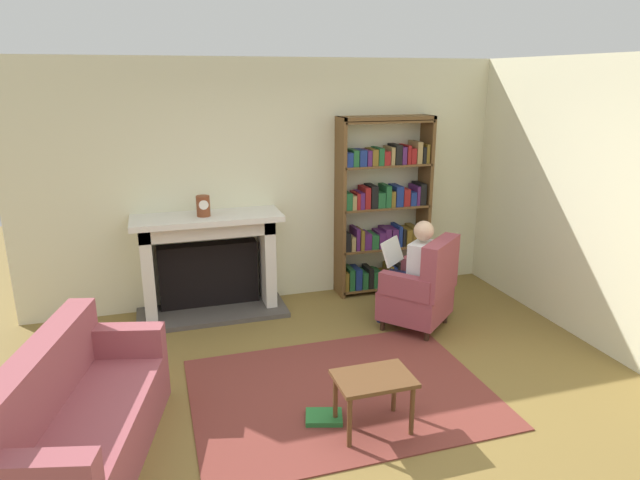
# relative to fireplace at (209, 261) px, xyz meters

# --- Properties ---
(ground) EXTENTS (14.00, 14.00, 0.00)m
(ground) POSITION_rel_fireplace_xyz_m (0.82, -2.30, -0.59)
(ground) COLOR olive
(back_wall) EXTENTS (5.60, 0.10, 2.70)m
(back_wall) POSITION_rel_fireplace_xyz_m (0.82, 0.25, 0.76)
(back_wall) COLOR beige
(back_wall) RESTS_ON ground
(side_wall_right) EXTENTS (0.10, 5.20, 2.70)m
(side_wall_right) POSITION_rel_fireplace_xyz_m (3.47, -1.05, 0.76)
(side_wall_right) COLOR beige
(side_wall_right) RESTS_ON ground
(area_rug) EXTENTS (2.40, 1.80, 0.01)m
(area_rug) POSITION_rel_fireplace_xyz_m (0.82, -2.00, -0.58)
(area_rug) COLOR brown
(area_rug) RESTS_ON ground
(fireplace) EXTENTS (1.59, 0.64, 1.11)m
(fireplace) POSITION_rel_fireplace_xyz_m (0.00, 0.00, 0.00)
(fireplace) COLOR #4C4742
(fireplace) RESTS_ON ground
(mantel_clock) EXTENTS (0.14, 0.14, 0.21)m
(mantel_clock) POSITION_rel_fireplace_xyz_m (-0.03, -0.10, 0.63)
(mantel_clock) COLOR brown
(mantel_clock) RESTS_ON fireplace
(bookshelf) EXTENTS (1.10, 0.32, 2.08)m
(bookshelf) POSITION_rel_fireplace_xyz_m (2.05, 0.03, 0.40)
(bookshelf) COLOR brown
(bookshelf) RESTS_ON ground
(armchair_reading) EXTENTS (0.89, 0.89, 0.97)m
(armchair_reading) POSITION_rel_fireplace_xyz_m (2.02, -1.08, -0.16)
(armchair_reading) COLOR #331E14
(armchair_reading) RESTS_ON ground
(seated_reader) EXTENTS (0.57, 0.59, 1.14)m
(seated_reader) POSITION_rel_fireplace_xyz_m (1.94, -0.99, 0.04)
(seated_reader) COLOR silver
(seated_reader) RESTS_ON ground
(sofa_floral) EXTENTS (1.11, 1.82, 0.85)m
(sofa_floral) POSITION_rel_fireplace_xyz_m (-1.12, -2.31, -0.27)
(sofa_floral) COLOR #9D4C54
(sofa_floral) RESTS_ON ground
(side_table) EXTENTS (0.56, 0.39, 0.43)m
(side_table) POSITION_rel_fireplace_xyz_m (0.89, -2.53, -0.22)
(side_table) COLOR brown
(side_table) RESTS_ON ground
(scattered_books) EXTENTS (0.78, 0.61, 0.04)m
(scattered_books) POSITION_rel_fireplace_xyz_m (0.84, -2.13, -0.56)
(scattered_books) COLOR #267233
(scattered_books) RESTS_ON area_rug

